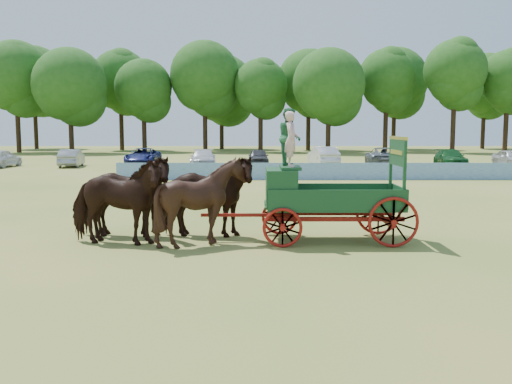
% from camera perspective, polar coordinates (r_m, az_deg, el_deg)
% --- Properties ---
extents(ground, '(160.00, 160.00, 0.00)m').
position_cam_1_polar(ground, '(18.23, 17.21, -4.07)').
color(ground, '#9C8A46').
rests_on(ground, ground).
extents(horse_lead_left, '(3.07, 1.81, 2.44)m').
position_cam_1_polar(horse_lead_left, '(16.19, -13.87, -0.92)').
color(horse_lead_left, black).
rests_on(horse_lead_left, ground).
extents(horse_lead_right, '(2.96, 1.49, 2.44)m').
position_cam_1_polar(horse_lead_right, '(17.26, -13.01, -0.44)').
color(horse_lead_right, black).
rests_on(horse_lead_right, ground).
extents(horse_wheel_left, '(2.62, 2.44, 2.44)m').
position_cam_1_polar(horse_wheel_left, '(15.79, -5.39, -0.93)').
color(horse_wheel_left, black).
rests_on(horse_wheel_left, ground).
extents(horse_wheel_right, '(2.99, 1.58, 2.44)m').
position_cam_1_polar(horse_wheel_right, '(16.88, -5.04, -0.45)').
color(horse_wheel_right, black).
rests_on(horse_wheel_right, ground).
extents(farm_dray, '(6.00, 2.00, 3.80)m').
position_cam_1_polar(farm_dray, '(16.32, 5.15, 0.93)').
color(farm_dray, maroon).
rests_on(farm_dray, ground).
extents(sponsor_banner, '(26.00, 0.08, 1.05)m').
position_cam_1_polar(sponsor_banner, '(35.49, 7.07, 2.07)').
color(sponsor_banner, '#1B5592').
rests_on(sponsor_banner, ground).
extents(parked_cars, '(43.79, 7.41, 1.60)m').
position_cam_1_polar(parked_cars, '(47.19, 1.08, 3.48)').
color(parked_cars, silver).
rests_on(parked_cars, ground).
extents(treeline, '(94.85, 23.66, 15.12)m').
position_cam_1_polar(treeline, '(77.61, 2.22, 10.96)').
color(treeline, '#382314').
rests_on(treeline, ground).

